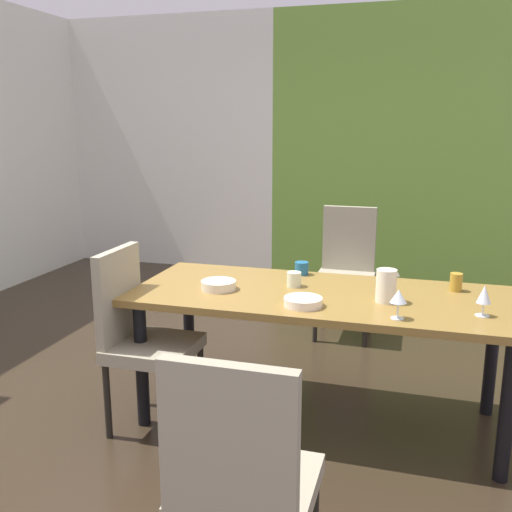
{
  "coord_description": "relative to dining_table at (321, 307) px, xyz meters",
  "views": [
    {
      "loc": [
        1.26,
        -2.99,
        1.64
      ],
      "look_at": [
        0.31,
        0.28,
        0.85
      ],
      "focal_mm": 40.0,
      "sensor_mm": 36.0,
      "label": 1
    }
  ],
  "objects": [
    {
      "name": "pitcher_north",
      "position": [
        0.34,
        -0.07,
        0.17
      ],
      "size": [
        0.12,
        0.11,
        0.17
      ],
      "color": "#EDE9CD",
      "rests_on": "dining_table"
    },
    {
      "name": "wine_glass_front",
      "position": [
        0.8,
        -0.16,
        0.18
      ],
      "size": [
        0.07,
        0.07,
        0.15
      ],
      "color": "silver",
      "rests_on": "dining_table"
    },
    {
      "name": "dining_table",
      "position": [
        0.0,
        0.0,
        0.0
      ],
      "size": [
        2.06,
        0.86,
        0.75
      ],
      "color": "olive",
      "rests_on": "ground_plane"
    },
    {
      "name": "garden_window_panel",
      "position": [
        0.49,
        3.19,
        0.74
      ],
      "size": [
        3.17,
        0.1,
        2.81
      ],
      "primitive_type": "cube",
      "color": "#6E9E3C",
      "rests_on": "ground_plane"
    },
    {
      "name": "cup_near_shelf",
      "position": [
        -0.17,
        0.08,
        0.12
      ],
      "size": [
        0.08,
        0.08,
        0.08
      ],
      "primitive_type": "cylinder",
      "color": "beige",
      "rests_on": "dining_table"
    },
    {
      "name": "ground_plane",
      "position": [
        -0.78,
        0.05,
        -0.68
      ],
      "size": [
        5.7,
        6.39,
        0.02
      ],
      "primitive_type": "cube",
      "color": "#2C2217"
    },
    {
      "name": "serving_bowl_west",
      "position": [
        -0.56,
        -0.09,
        0.11
      ],
      "size": [
        0.19,
        0.19,
        0.05
      ],
      "primitive_type": "cylinder",
      "color": "beige",
      "rests_on": "dining_table"
    },
    {
      "name": "cup_east",
      "position": [
        0.7,
        0.24,
        0.13
      ],
      "size": [
        0.07,
        0.07,
        0.1
      ],
      "primitive_type": "cylinder",
      "color": "#AD8529",
      "rests_on": "dining_table"
    },
    {
      "name": "cup_south",
      "position": [
        -0.18,
        0.35,
        0.12
      ],
      "size": [
        0.08,
        0.08,
        0.08
      ],
      "primitive_type": "cylinder",
      "color": "#1D5D8A",
      "rests_on": "dining_table"
    },
    {
      "name": "chair_head_far",
      "position": [
        -0.04,
        1.43,
        -0.11
      ],
      "size": [
        0.44,
        0.45,
        1.01
      ],
      "rotation": [
        0.0,
        0.0,
        3.14
      ],
      "color": "gray",
      "rests_on": "ground_plane"
    },
    {
      "name": "serving_bowl_rear",
      "position": [
        -0.05,
        -0.25,
        0.1
      ],
      "size": [
        0.2,
        0.2,
        0.04
      ],
      "primitive_type": "cylinder",
      "color": "#F3E5CE",
      "rests_on": "dining_table"
    },
    {
      "name": "wine_glass_left",
      "position": [
        0.41,
        -0.32,
        0.19
      ],
      "size": [
        0.08,
        0.08,
        0.14
      ],
      "color": "silver",
      "rests_on": "dining_table"
    },
    {
      "name": "chair_left_near",
      "position": [
        -0.94,
        -0.32,
        -0.12
      ],
      "size": [
        0.45,
        0.44,
        0.99
      ],
      "rotation": [
        0.0,
        0.0,
        -1.57
      ],
      "color": "gray",
      "rests_on": "ground_plane"
    },
    {
      "name": "chair_head_near",
      "position": [
        -0.01,
        -1.43,
        -0.12
      ],
      "size": [
        0.44,
        0.44,
        0.99
      ],
      "color": "gray",
      "rests_on": "ground_plane"
    },
    {
      "name": "back_panel_interior",
      "position": [
        -2.36,
        3.19,
        0.74
      ],
      "size": [
        2.53,
        0.1,
        2.81
      ],
      "primitive_type": "cube",
      "color": "silver",
      "rests_on": "ground_plane"
    }
  ]
}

